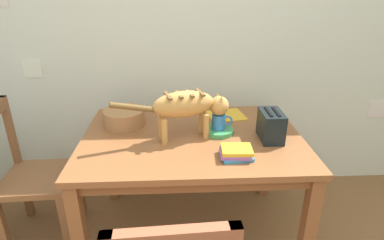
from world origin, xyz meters
TOP-DOWN VIEW (x-y plane):
  - wall_rear at (-0.00, 2.07)m, footprint 5.02×0.11m
  - dining_table at (-0.05, 1.40)m, footprint 1.31×0.94m
  - cat at (-0.08, 1.37)m, footprint 0.67×0.24m
  - saucer_bowl at (0.11, 1.42)m, footprint 0.19×0.19m
  - coffee_mug at (0.11, 1.42)m, footprint 0.13×0.08m
  - magazine at (0.20, 1.69)m, footprint 0.28×0.25m
  - book_stack at (0.16, 1.12)m, footprint 0.18×0.14m
  - wicker_basket at (-0.48, 1.58)m, footprint 0.26×0.26m
  - toaster at (0.40, 1.33)m, footprint 0.12×0.20m
  - wooden_chair_near at (-1.09, 1.46)m, footprint 0.44×0.44m

SIDE VIEW (x-z plane):
  - wooden_chair_near at x=-1.09m, z-range -0.01..0.92m
  - dining_table at x=-0.05m, z-range 0.29..1.03m
  - magazine at x=0.20m, z-range 0.75..0.75m
  - saucer_bowl at x=0.11m, z-range 0.75..0.77m
  - book_stack at x=0.16m, z-range 0.75..0.80m
  - wicker_basket at x=-0.48m, z-range 0.75..0.85m
  - coffee_mug at x=0.11m, z-range 0.77..0.87m
  - toaster at x=0.40m, z-range 0.74..0.92m
  - cat at x=-0.08m, z-range 0.80..1.09m
  - wall_rear at x=0.00m, z-range 0.00..2.50m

